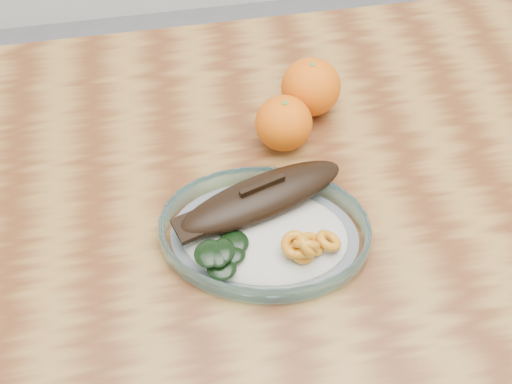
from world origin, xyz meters
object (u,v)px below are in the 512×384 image
(orange_left, at_px, (311,87))
(orange_right, at_px, (284,123))
(dining_table, at_px, (334,244))
(plated_meal, at_px, (264,230))

(orange_left, bearing_deg, orange_right, -130.34)
(dining_table, xyz_separation_m, orange_left, (-0.00, 0.17, 0.14))
(dining_table, distance_m, orange_right, 0.19)
(dining_table, bearing_deg, orange_left, 91.24)
(dining_table, bearing_deg, plated_meal, -160.27)
(plated_meal, bearing_deg, orange_right, 84.47)
(orange_left, bearing_deg, dining_table, -88.76)
(orange_left, distance_m, orange_right, 0.08)
(dining_table, relative_size, orange_right, 15.46)
(plated_meal, distance_m, orange_left, 0.24)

